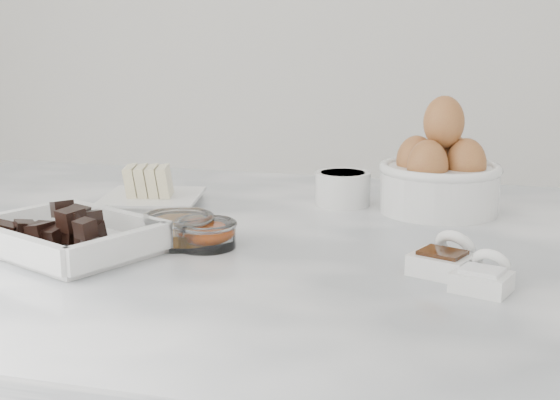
{
  "coord_description": "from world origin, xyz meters",
  "views": [
    {
      "loc": [
        0.26,
        -0.84,
        1.18
      ],
      "look_at": [
        0.02,
        0.03,
        0.98
      ],
      "focal_mm": 50.0,
      "sensor_mm": 36.0,
      "label": 1
    }
  ],
  "objects_px": {
    "egg_bowl": "(440,175)",
    "salt_spoon": "(484,276)",
    "butter_plate": "(150,192)",
    "honey_bowl": "(179,229)",
    "vanilla_spoon": "(445,259)",
    "chocolate_dish": "(68,232)",
    "sugar_ramekin": "(343,187)",
    "zest_bowl": "(206,233)"
  },
  "relations": [
    {
      "from": "vanilla_spoon",
      "to": "salt_spoon",
      "type": "xyz_separation_m",
      "value": [
        0.04,
        -0.04,
        -0.0
      ]
    },
    {
      "from": "egg_bowl",
      "to": "zest_bowl",
      "type": "relative_size",
      "value": 2.29
    },
    {
      "from": "salt_spoon",
      "to": "vanilla_spoon",
      "type": "bearing_deg",
      "value": 132.78
    },
    {
      "from": "egg_bowl",
      "to": "honey_bowl",
      "type": "xyz_separation_m",
      "value": [
        -0.27,
        -0.24,
        -0.03
      ]
    },
    {
      "from": "egg_bowl",
      "to": "salt_spoon",
      "type": "xyz_separation_m",
      "value": [
        0.06,
        -0.31,
        -0.04
      ]
    },
    {
      "from": "vanilla_spoon",
      "to": "zest_bowl",
      "type": "bearing_deg",
      "value": 175.03
    },
    {
      "from": "chocolate_dish",
      "to": "egg_bowl",
      "type": "bearing_deg",
      "value": 38.11
    },
    {
      "from": "zest_bowl",
      "to": "salt_spoon",
      "type": "distance_m",
      "value": 0.31
    },
    {
      "from": "honey_bowl",
      "to": "vanilla_spoon",
      "type": "relative_size",
      "value": 0.97
    },
    {
      "from": "vanilla_spoon",
      "to": "honey_bowl",
      "type": "bearing_deg",
      "value": 174.77
    },
    {
      "from": "chocolate_dish",
      "to": "vanilla_spoon",
      "type": "xyz_separation_m",
      "value": [
        0.4,
        0.03,
        -0.01
      ]
    },
    {
      "from": "chocolate_dish",
      "to": "honey_bowl",
      "type": "relative_size",
      "value": 2.87
    },
    {
      "from": "zest_bowl",
      "to": "sugar_ramekin",
      "type": "bearing_deg",
      "value": 67.25
    },
    {
      "from": "zest_bowl",
      "to": "vanilla_spoon",
      "type": "bearing_deg",
      "value": -4.97
    },
    {
      "from": "zest_bowl",
      "to": "salt_spoon",
      "type": "relative_size",
      "value": 0.98
    },
    {
      "from": "chocolate_dish",
      "to": "salt_spoon",
      "type": "relative_size",
      "value": 3.23
    },
    {
      "from": "egg_bowl",
      "to": "salt_spoon",
      "type": "distance_m",
      "value": 0.32
    },
    {
      "from": "vanilla_spoon",
      "to": "chocolate_dish",
      "type": "bearing_deg",
      "value": -175.69
    },
    {
      "from": "egg_bowl",
      "to": "honey_bowl",
      "type": "bearing_deg",
      "value": -138.66
    },
    {
      "from": "sugar_ramekin",
      "to": "zest_bowl",
      "type": "height_order",
      "value": "sugar_ramekin"
    },
    {
      "from": "chocolate_dish",
      "to": "honey_bowl",
      "type": "height_order",
      "value": "chocolate_dish"
    },
    {
      "from": "butter_plate",
      "to": "vanilla_spoon",
      "type": "bearing_deg",
      "value": -25.93
    },
    {
      "from": "egg_bowl",
      "to": "salt_spoon",
      "type": "relative_size",
      "value": 2.23
    },
    {
      "from": "egg_bowl",
      "to": "vanilla_spoon",
      "type": "distance_m",
      "value": 0.27
    },
    {
      "from": "egg_bowl",
      "to": "zest_bowl",
      "type": "distance_m",
      "value": 0.34
    },
    {
      "from": "salt_spoon",
      "to": "egg_bowl",
      "type": "bearing_deg",
      "value": 101.81
    },
    {
      "from": "butter_plate",
      "to": "honey_bowl",
      "type": "relative_size",
      "value": 1.87
    },
    {
      "from": "zest_bowl",
      "to": "vanilla_spoon",
      "type": "relative_size",
      "value": 0.84
    },
    {
      "from": "sugar_ramekin",
      "to": "honey_bowl",
      "type": "height_order",
      "value": "sugar_ramekin"
    },
    {
      "from": "zest_bowl",
      "to": "salt_spoon",
      "type": "xyz_separation_m",
      "value": [
        0.3,
        -0.06,
        -0.0
      ]
    },
    {
      "from": "chocolate_dish",
      "to": "zest_bowl",
      "type": "relative_size",
      "value": 3.31
    },
    {
      "from": "butter_plate",
      "to": "chocolate_dish",
      "type": "bearing_deg",
      "value": -88.05
    },
    {
      "from": "vanilla_spoon",
      "to": "salt_spoon",
      "type": "bearing_deg",
      "value": -47.22
    },
    {
      "from": "butter_plate",
      "to": "egg_bowl",
      "type": "xyz_separation_m",
      "value": [
        0.39,
        0.07,
        0.03
      ]
    },
    {
      "from": "egg_bowl",
      "to": "sugar_ramekin",
      "type": "bearing_deg",
      "value": 175.96
    },
    {
      "from": "chocolate_dish",
      "to": "egg_bowl",
      "type": "relative_size",
      "value": 1.45
    },
    {
      "from": "sugar_ramekin",
      "to": "salt_spoon",
      "type": "xyz_separation_m",
      "value": [
        0.2,
        -0.32,
        -0.01
      ]
    },
    {
      "from": "honey_bowl",
      "to": "vanilla_spoon",
      "type": "xyz_separation_m",
      "value": [
        0.3,
        -0.03,
        -0.0
      ]
    },
    {
      "from": "butter_plate",
      "to": "vanilla_spoon",
      "type": "height_order",
      "value": "butter_plate"
    },
    {
      "from": "honey_bowl",
      "to": "chocolate_dish",
      "type": "bearing_deg",
      "value": -151.58
    },
    {
      "from": "egg_bowl",
      "to": "butter_plate",
      "type": "bearing_deg",
      "value": -170.32
    },
    {
      "from": "egg_bowl",
      "to": "vanilla_spoon",
      "type": "bearing_deg",
      "value": -84.41
    }
  ]
}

